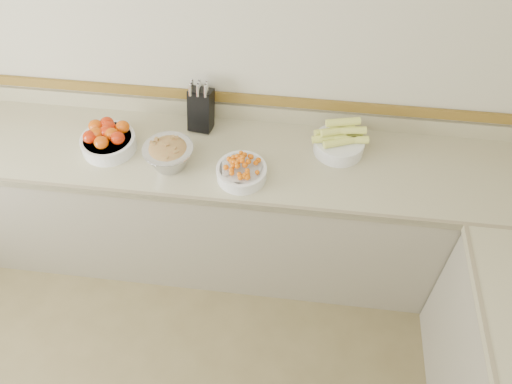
# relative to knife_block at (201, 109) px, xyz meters

# --- Properties ---
(back_wall) EXTENTS (4.00, 0.00, 4.00)m
(back_wall) POSITION_rel_knife_block_xyz_m (0.03, 0.10, 0.27)
(back_wall) COLOR beige
(back_wall) RESTS_ON ground_plane
(counter_back) EXTENTS (4.00, 0.65, 1.08)m
(counter_back) POSITION_rel_knife_block_xyz_m (0.03, -0.22, -0.57)
(counter_back) COLOR tan
(counter_back) RESTS_ON ground_plane
(knife_block) EXTENTS (0.15, 0.17, 0.31)m
(knife_block) POSITION_rel_knife_block_xyz_m (0.00, 0.00, 0.00)
(knife_block) COLOR black
(knife_block) RESTS_ON counter_back
(tomato_bowl) EXTENTS (0.30, 0.30, 0.14)m
(tomato_bowl) POSITION_rel_knife_block_xyz_m (-0.47, -0.24, -0.06)
(tomato_bowl) COLOR white
(tomato_bowl) RESTS_ON counter_back
(cherry_tomato_bowl) EXTENTS (0.26, 0.26, 0.14)m
(cherry_tomato_bowl) POSITION_rel_knife_block_xyz_m (0.28, -0.37, -0.08)
(cherry_tomato_bowl) COLOR white
(cherry_tomato_bowl) RESTS_ON counter_back
(corn_bowl) EXTENTS (0.30, 0.27, 0.20)m
(corn_bowl) POSITION_rel_knife_block_xyz_m (0.77, -0.11, -0.06)
(corn_bowl) COLOR white
(corn_bowl) RESTS_ON counter_back
(rhubarb_bowl) EXTENTS (0.27, 0.27, 0.15)m
(rhubarb_bowl) POSITION_rel_knife_block_xyz_m (-0.11, -0.33, -0.05)
(rhubarb_bowl) COLOR #B2B2BA
(rhubarb_bowl) RESTS_ON counter_back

